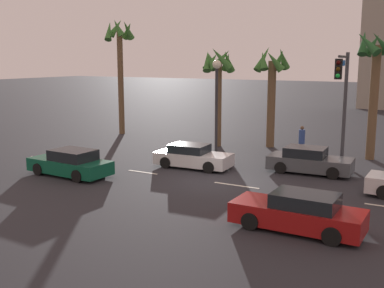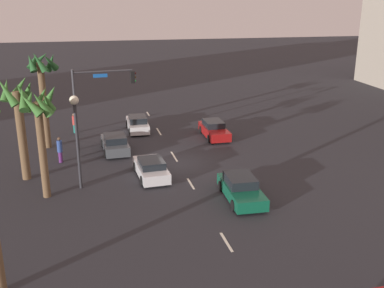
{
  "view_description": "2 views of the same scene",
  "coord_description": "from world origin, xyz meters",
  "px_view_note": "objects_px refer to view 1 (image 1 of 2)",
  "views": [
    {
      "loc": [
        10.14,
        -19.95,
        5.96
      ],
      "look_at": [
        -0.62,
        -0.67,
        1.95
      ],
      "focal_mm": 43.69,
      "sensor_mm": 36.0,
      "label": 1
    },
    {
      "loc": [
        -29.8,
        6.14,
        11.19
      ],
      "look_at": [
        -0.99,
        -0.81,
        1.7
      ],
      "focal_mm": 41.59,
      "sensor_mm": 36.0,
      "label": 2
    }
  ],
  "objects_px": {
    "car_3": "(71,163)",
    "palm_tree_2": "(120,52)",
    "car_4": "(193,157)",
    "car_2": "(299,213)",
    "car_5": "(309,161)",
    "palm_tree_3": "(218,73)",
    "traffic_signal": "(343,91)",
    "palm_tree_1": "(272,79)",
    "streetlamp": "(217,88)",
    "palm_tree_0": "(375,67)",
    "pedestrian_0": "(302,140)"
  },
  "relations": [
    {
      "from": "car_3",
      "to": "palm_tree_1",
      "type": "bearing_deg",
      "value": 63.84
    },
    {
      "from": "car_3",
      "to": "palm_tree_1",
      "type": "relative_size",
      "value": 0.66
    },
    {
      "from": "traffic_signal",
      "to": "pedestrian_0",
      "type": "distance_m",
      "value": 5.24
    },
    {
      "from": "car_4",
      "to": "car_3",
      "type": "bearing_deg",
      "value": -134.85
    },
    {
      "from": "car_3",
      "to": "palm_tree_2",
      "type": "relative_size",
      "value": 0.5
    },
    {
      "from": "car_2",
      "to": "streetlamp",
      "type": "xyz_separation_m",
      "value": [
        -8.81,
        11.29,
        3.53
      ]
    },
    {
      "from": "car_3",
      "to": "palm_tree_2",
      "type": "xyz_separation_m",
      "value": [
        -6.25,
        12.45,
        5.89
      ]
    },
    {
      "from": "traffic_signal",
      "to": "palm_tree_1",
      "type": "bearing_deg",
      "value": 139.02
    },
    {
      "from": "traffic_signal",
      "to": "streetlamp",
      "type": "xyz_separation_m",
      "value": [
        -8.12,
        1.45,
        -0.13
      ]
    },
    {
      "from": "palm_tree_2",
      "to": "car_2",
      "type": "bearing_deg",
      "value": -37.44
    },
    {
      "from": "palm_tree_1",
      "to": "car_5",
      "type": "bearing_deg",
      "value": -54.46
    },
    {
      "from": "palm_tree_0",
      "to": "car_4",
      "type": "bearing_deg",
      "value": -139.69
    },
    {
      "from": "car_4",
      "to": "palm_tree_1",
      "type": "bearing_deg",
      "value": 78.69
    },
    {
      "from": "streetlamp",
      "to": "pedestrian_0",
      "type": "distance_m",
      "value": 6.27
    },
    {
      "from": "pedestrian_0",
      "to": "car_3",
      "type": "bearing_deg",
      "value": -130.33
    },
    {
      "from": "traffic_signal",
      "to": "palm_tree_2",
      "type": "distance_m",
      "value": 18.93
    },
    {
      "from": "car_3",
      "to": "car_4",
      "type": "relative_size",
      "value": 1.07
    },
    {
      "from": "streetlamp",
      "to": "palm_tree_3",
      "type": "distance_m",
      "value": 2.31
    },
    {
      "from": "car_4",
      "to": "traffic_signal",
      "type": "bearing_deg",
      "value": 23.21
    },
    {
      "from": "car_2",
      "to": "traffic_signal",
      "type": "height_order",
      "value": "traffic_signal"
    },
    {
      "from": "palm_tree_0",
      "to": "palm_tree_2",
      "type": "xyz_separation_m",
      "value": [
        -19.19,
        0.74,
        1.03
      ]
    },
    {
      "from": "car_4",
      "to": "palm_tree_2",
      "type": "xyz_separation_m",
      "value": [
        -10.9,
        7.77,
        5.92
      ]
    },
    {
      "from": "palm_tree_2",
      "to": "palm_tree_3",
      "type": "relative_size",
      "value": 1.35
    },
    {
      "from": "car_2",
      "to": "car_4",
      "type": "height_order",
      "value": "car_2"
    },
    {
      "from": "traffic_signal",
      "to": "palm_tree_3",
      "type": "bearing_deg",
      "value": 159.21
    },
    {
      "from": "palm_tree_1",
      "to": "palm_tree_3",
      "type": "relative_size",
      "value": 1.01
    },
    {
      "from": "car_4",
      "to": "traffic_signal",
      "type": "height_order",
      "value": "traffic_signal"
    },
    {
      "from": "streetlamp",
      "to": "palm_tree_3",
      "type": "relative_size",
      "value": 0.86
    },
    {
      "from": "traffic_signal",
      "to": "palm_tree_2",
      "type": "relative_size",
      "value": 0.69
    },
    {
      "from": "palm_tree_1",
      "to": "palm_tree_2",
      "type": "xyz_separation_m",
      "value": [
        -12.52,
        -0.31,
        1.88
      ]
    },
    {
      "from": "car_3",
      "to": "palm_tree_0",
      "type": "bearing_deg",
      "value": 42.14
    },
    {
      "from": "car_3",
      "to": "car_2",
      "type": "bearing_deg",
      "value": -9.09
    },
    {
      "from": "car_4",
      "to": "streetlamp",
      "type": "xyz_separation_m",
      "value": [
        -0.8,
        4.58,
        3.56
      ]
    },
    {
      "from": "car_4",
      "to": "palm_tree_0",
      "type": "xyz_separation_m",
      "value": [
        8.29,
        7.03,
        4.89
      ]
    },
    {
      "from": "palm_tree_3",
      "to": "traffic_signal",
      "type": "bearing_deg",
      "value": -20.79
    },
    {
      "from": "car_2",
      "to": "palm_tree_1",
      "type": "bearing_deg",
      "value": 113.36
    },
    {
      "from": "car_2",
      "to": "palm_tree_0",
      "type": "height_order",
      "value": "palm_tree_0"
    },
    {
      "from": "streetlamp",
      "to": "palm_tree_2",
      "type": "relative_size",
      "value": 0.64
    },
    {
      "from": "palm_tree_2",
      "to": "palm_tree_3",
      "type": "bearing_deg",
      "value": -7.61
    },
    {
      "from": "car_5",
      "to": "palm_tree_3",
      "type": "xyz_separation_m",
      "value": [
        -7.66,
        4.6,
        4.43
      ]
    },
    {
      "from": "palm_tree_0",
      "to": "streetlamp",
      "type": "bearing_deg",
      "value": -164.92
    },
    {
      "from": "car_4",
      "to": "car_5",
      "type": "height_order",
      "value": "car_5"
    },
    {
      "from": "car_5",
      "to": "pedestrian_0",
      "type": "bearing_deg",
      "value": 111.34
    },
    {
      "from": "streetlamp",
      "to": "palm_tree_1",
      "type": "xyz_separation_m",
      "value": [
        2.42,
        3.5,
        0.49
      ]
    },
    {
      "from": "pedestrian_0",
      "to": "palm_tree_0",
      "type": "bearing_deg",
      "value": 14.88
    },
    {
      "from": "car_2",
      "to": "car_5",
      "type": "relative_size",
      "value": 1.05
    },
    {
      "from": "palm_tree_0",
      "to": "pedestrian_0",
      "type": "bearing_deg",
      "value": -165.12
    },
    {
      "from": "car_5",
      "to": "palm_tree_0",
      "type": "height_order",
      "value": "palm_tree_0"
    },
    {
      "from": "car_2",
      "to": "palm_tree_2",
      "type": "distance_m",
      "value": 24.53
    },
    {
      "from": "car_2",
      "to": "car_5",
      "type": "bearing_deg",
      "value": 103.02
    }
  ]
}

